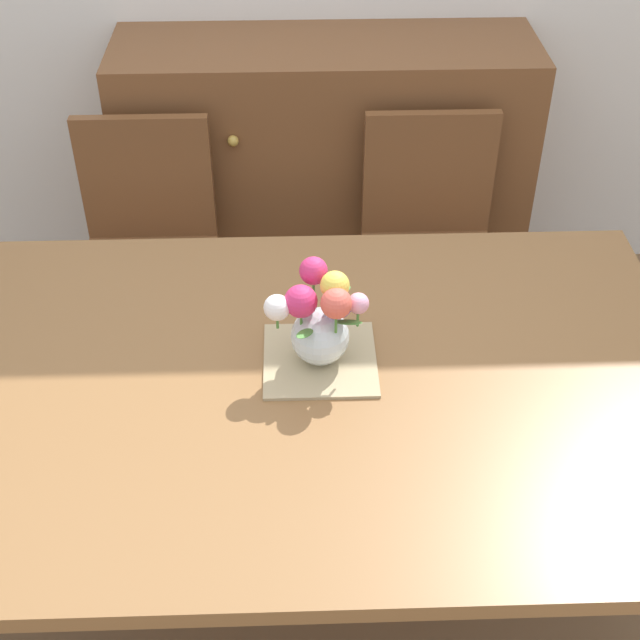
% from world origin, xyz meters
% --- Properties ---
extents(ground_plane, '(12.00, 12.00, 0.00)m').
position_xyz_m(ground_plane, '(0.00, 0.00, 0.00)').
color(ground_plane, brown).
extents(dining_table, '(1.85, 1.17, 0.75)m').
position_xyz_m(dining_table, '(0.00, 0.00, 0.68)').
color(dining_table, olive).
rests_on(dining_table, ground_plane).
extents(chair_left, '(0.42, 0.42, 0.90)m').
position_xyz_m(chair_left, '(-0.45, 0.92, 0.52)').
color(chair_left, brown).
rests_on(chair_left, ground_plane).
extents(chair_right, '(0.42, 0.42, 0.90)m').
position_xyz_m(chair_right, '(0.45, 0.92, 0.52)').
color(chair_right, brown).
rests_on(chair_right, ground_plane).
extents(dresser, '(1.40, 0.47, 1.00)m').
position_xyz_m(dresser, '(0.13, 1.33, 0.50)').
color(dresser, brown).
rests_on(dresser, ground_plane).
extents(placemat, '(0.26, 0.26, 0.01)m').
position_xyz_m(placemat, '(0.07, 0.06, 0.76)').
color(placemat, tan).
rests_on(placemat, dining_table).
extents(flower_vase, '(0.23, 0.18, 0.24)m').
position_xyz_m(flower_vase, '(0.07, 0.06, 0.88)').
color(flower_vase, silver).
rests_on(flower_vase, placemat).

